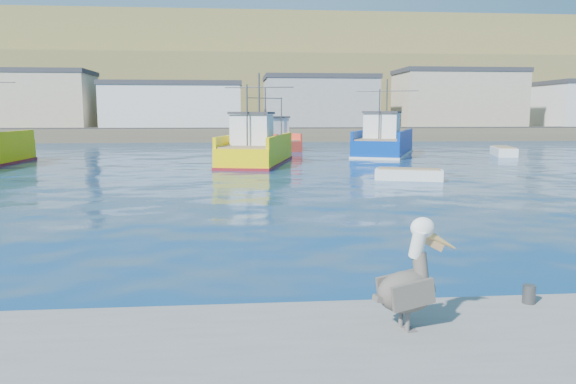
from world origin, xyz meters
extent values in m
plane|color=navy|center=(0.00, 0.00, 0.00)|extent=(260.00, 260.00, 0.00)
cylinder|color=#4C4C4C|center=(3.00, -3.40, 0.65)|extent=(0.20, 0.20, 0.30)
cube|color=brown|center=(0.00, 72.00, 0.80)|extent=(160.00, 30.00, 1.60)
cube|color=olive|center=(0.00, 98.00, 6.00)|extent=(180.00, 40.00, 14.00)
cube|color=olive|center=(0.00, 118.00, 11.00)|extent=(200.00, 40.00, 24.00)
cube|color=#2D2D2D|center=(0.00, 61.00, 1.65)|extent=(150.00, 5.00, 0.10)
cube|color=tan|center=(-28.00, 67.00, 5.10)|extent=(14.00, 9.00, 7.00)
cube|color=#333338|center=(-28.00, 67.00, 8.90)|extent=(14.28, 9.18, 0.60)
cube|color=silver|center=(-10.00, 67.00, 4.35)|extent=(18.00, 11.00, 5.50)
cube|color=#333338|center=(-10.00, 67.00, 7.40)|extent=(18.36, 11.22, 0.60)
cube|color=gray|center=(10.00, 67.00, 4.85)|extent=(15.00, 10.00, 6.50)
cube|color=#333338|center=(10.00, 67.00, 8.40)|extent=(15.30, 10.20, 0.60)
cube|color=tan|center=(30.00, 67.00, 5.35)|extent=(17.00, 9.00, 7.50)
cube|color=#333338|center=(30.00, 67.00, 9.40)|extent=(17.34, 9.18, 0.60)
cube|color=#FFD700|center=(-0.20, 27.69, 0.67)|extent=(5.81, 10.78, 1.33)
cube|color=#FFD700|center=(1.42, 27.31, 1.68)|extent=(2.53, 9.81, 0.70)
cube|color=#FFD700|center=(-1.82, 28.07, 1.68)|extent=(2.53, 9.81, 0.70)
cube|color=maroon|center=(-0.20, 27.69, 0.05)|extent=(5.92, 10.99, 0.25)
cube|color=#8C7251|center=(-0.20, 27.69, 1.38)|extent=(5.44, 10.31, 0.10)
cube|color=white|center=(-0.55, 26.20, 2.43)|extent=(3.00, 3.06, 2.00)
cube|color=#333338|center=(-0.55, 26.20, 3.53)|extent=(3.24, 3.40, 0.15)
cylinder|color=#4C4C4C|center=(0.04, 28.69, 3.83)|extent=(0.14, 0.14, 5.00)
cylinder|color=#4C4C4C|center=(-0.91, 24.70, 3.33)|extent=(0.12, 0.12, 4.00)
cylinder|color=#4C4C4C|center=(0.04, 28.69, 5.33)|extent=(4.83, 1.22, 0.08)
cube|color=#003098|center=(10.91, 35.21, 0.70)|extent=(7.63, 11.42, 1.40)
cube|color=#003098|center=(12.55, 34.52, 1.75)|extent=(4.27, 9.86, 0.70)
cube|color=#003098|center=(9.27, 35.89, 1.75)|extent=(4.27, 9.86, 0.70)
cube|color=silver|center=(10.91, 35.21, 0.05)|extent=(7.79, 11.65, 0.25)
cube|color=#8C7251|center=(10.91, 35.21, 1.45)|extent=(7.19, 10.90, 0.10)
cube|color=white|center=(10.29, 33.71, 2.50)|extent=(3.48, 3.51, 2.00)
cube|color=#333338|center=(10.29, 33.71, 3.60)|extent=(3.78, 3.88, 0.15)
cylinder|color=#4C4C4C|center=(11.33, 36.20, 3.90)|extent=(0.16, 0.16, 5.00)
cylinder|color=#4C4C4C|center=(9.67, 32.22, 3.40)|extent=(0.13, 0.13, 4.00)
cylinder|color=#4C4C4C|center=(11.33, 36.20, 5.40)|extent=(4.92, 2.10, 0.08)
cube|color=#F13C26|center=(1.55, 42.35, 0.48)|extent=(5.82, 7.78, 0.95)
cube|color=#F13C26|center=(2.69, 42.95, 1.30)|extent=(3.46, 6.46, 0.70)
cube|color=#F13C26|center=(0.40, 41.76, 1.30)|extent=(3.46, 6.46, 0.70)
cube|color=#8C7251|center=(1.55, 42.35, 1.00)|extent=(5.49, 7.41, 0.10)
cube|color=white|center=(2.05, 41.38, 2.05)|extent=(2.55, 2.51, 2.00)
cube|color=#333338|center=(2.05, 41.38, 3.15)|extent=(2.78, 2.77, 0.15)
cylinder|color=#4C4C4C|center=(1.21, 43.01, 3.45)|extent=(0.16, 0.16, 5.00)
cylinder|color=#4C4C4C|center=(2.56, 40.40, 2.95)|extent=(0.13, 0.13, 4.00)
cylinder|color=#4C4C4C|center=(1.21, 43.01, 4.95)|extent=(3.45, 1.84, 0.08)
cube|color=silver|center=(7.47, 17.18, 0.22)|extent=(3.71, 2.28, 0.70)
cube|color=#8C7251|center=(7.47, 17.18, 0.60)|extent=(3.29, 1.92, 0.07)
cube|color=silver|center=(20.56, 33.23, 0.27)|extent=(2.63, 4.54, 0.86)
cube|color=#8C7251|center=(20.56, 33.23, 0.73)|extent=(2.20, 4.04, 0.09)
cylinder|color=#595451|center=(0.72, -4.37, 0.65)|extent=(0.08, 0.08, 0.30)
cube|color=#595451|center=(0.77, -4.35, 0.51)|extent=(0.17, 0.15, 0.02)
cylinder|color=#595451|center=(0.68, -4.18, 0.65)|extent=(0.08, 0.08, 0.30)
cube|color=#595451|center=(0.73, -4.17, 0.51)|extent=(0.17, 0.15, 0.02)
ellipsoid|color=#38332D|center=(0.72, -4.27, 1.04)|extent=(0.95, 0.68, 0.60)
cube|color=#38332D|center=(0.74, -4.50, 1.07)|extent=(0.67, 0.20, 0.44)
cube|color=#38332D|center=(0.65, -4.05, 1.07)|extent=(0.67, 0.20, 0.44)
cube|color=#38332D|center=(0.35, -4.34, 0.97)|extent=(0.26, 0.21, 0.12)
cylinder|color=#38332D|center=(0.92, -4.23, 1.37)|extent=(0.26, 0.34, 0.47)
cylinder|color=white|center=(0.87, -4.24, 1.72)|extent=(0.25, 0.34, 0.45)
ellipsoid|color=white|center=(0.94, -4.22, 1.94)|extent=(0.40, 0.34, 0.30)
cone|color=gold|center=(1.20, -4.17, 1.75)|extent=(0.61, 0.27, 0.41)
cube|color=tan|center=(1.10, -4.19, 1.71)|extent=(0.37, 0.13, 0.26)
camera|label=1|loc=(-1.62, -11.63, 3.51)|focal=35.00mm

